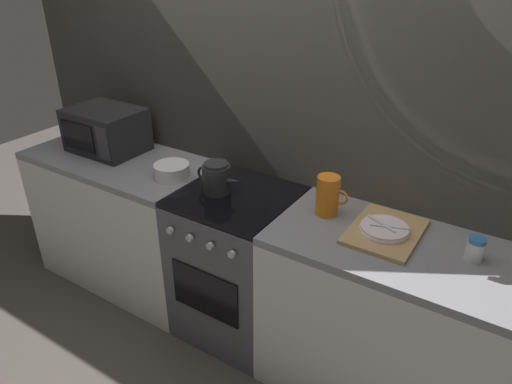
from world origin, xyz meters
name	(u,v)px	position (x,y,z in m)	size (l,w,h in m)	color
ground_plane	(239,323)	(0.00, 0.00, 0.00)	(8.00, 8.00, 0.00)	#47423D
back_wall	(269,123)	(0.00, 0.32, 1.20)	(3.60, 0.05, 2.40)	#B2AD9E
counter_left	(126,220)	(-0.90, 0.00, 0.45)	(1.20, 0.60, 0.90)	silver
stove_unit	(238,264)	(0.00, 0.00, 0.45)	(0.60, 0.63, 0.90)	#4C4C51
counter_right	(392,325)	(0.90, 0.00, 0.45)	(1.20, 0.60, 0.90)	silver
microwave	(106,130)	(-1.03, 0.06, 1.04)	(0.46, 0.35, 0.27)	black
kettle	(217,178)	(-0.10, -0.03, 0.98)	(0.28, 0.15, 0.17)	#262628
mixing_bowl	(172,171)	(-0.42, -0.02, 0.94)	(0.20, 0.20, 0.08)	silver
pitcher	(328,196)	(0.49, 0.08, 1.00)	(0.16, 0.11, 0.20)	orange
dish_pile	(385,231)	(0.79, 0.05, 0.92)	(0.30, 0.40, 0.06)	tan
spice_jar	(475,249)	(1.16, 0.06, 0.95)	(0.08, 0.08, 0.10)	silver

